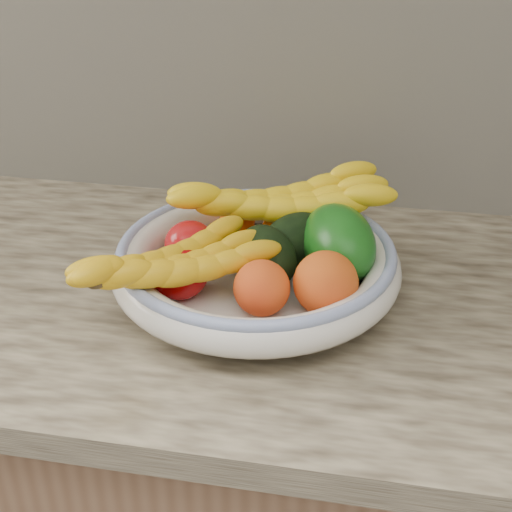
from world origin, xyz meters
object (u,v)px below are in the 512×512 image
(green_mango, at_px, (338,243))
(banana_bunch_back, at_px, (279,207))
(fruit_bowl, at_px, (256,263))
(banana_bunch_front, at_px, (173,269))

(green_mango, relative_size, banana_bunch_back, 0.42)
(fruit_bowl, distance_m, banana_bunch_back, 0.11)
(fruit_bowl, distance_m, banana_bunch_front, 0.13)
(fruit_bowl, bearing_deg, banana_bunch_back, 80.74)
(fruit_bowl, relative_size, banana_bunch_front, 1.38)
(fruit_bowl, xyz_separation_m, banana_bunch_front, (-0.09, -0.09, 0.03))
(green_mango, bearing_deg, banana_bunch_front, -175.03)
(green_mango, xyz_separation_m, banana_bunch_back, (-0.09, 0.07, 0.01))
(banana_bunch_back, xyz_separation_m, banana_bunch_front, (-0.10, -0.19, -0.01))
(fruit_bowl, distance_m, green_mango, 0.11)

